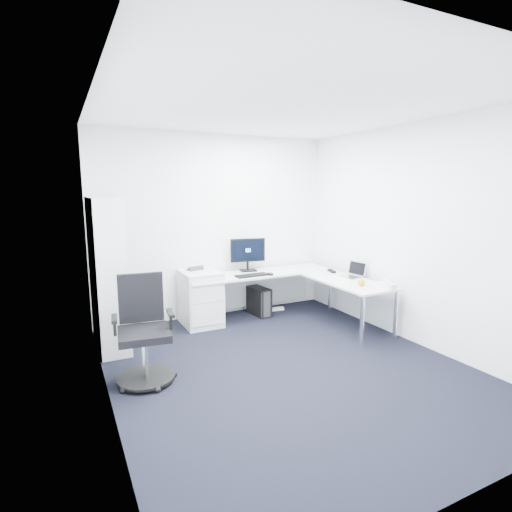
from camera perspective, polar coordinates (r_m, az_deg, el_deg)
name	(u,v)px	position (r m, az deg, el deg)	size (l,w,h in m)	color
ground	(287,367)	(4.50, 4.41, -15.48)	(4.20, 4.20, 0.00)	black
ceiling	(290,106)	(4.16, 4.91, 20.56)	(4.20, 4.20, 0.00)	white
wall_back	(216,227)	(6.00, -5.77, 4.20)	(3.60, 0.02, 2.70)	white
wall_front	(481,288)	(2.59, 29.42, -4.01)	(3.60, 0.02, 2.70)	white
wall_left	(102,256)	(3.55, -21.10, -0.05)	(0.02, 4.20, 2.70)	white
wall_right	(414,235)	(5.27, 21.67, 2.85)	(0.02, 4.20, 2.70)	white
l_desk	(270,299)	(5.79, 2.01, -6.20)	(2.29, 1.28, 0.67)	silver
drawer_pedestal	(200,298)	(5.72, -7.96, -5.94)	(0.50, 0.63, 0.77)	silver
bookshelf	(108,274)	(5.07, -20.43, -2.41)	(0.35, 0.91, 1.81)	silver
task_chair	(144,331)	(4.12, -15.73, -10.28)	(0.59, 0.59, 1.06)	black
black_pc_tower	(259,301)	(6.14, 0.42, -6.45)	(0.19, 0.44, 0.43)	black
beige_pc_tower	(143,317)	(5.67, -15.78, -8.37)	(0.18, 0.41, 0.39)	#B9B49D
power_strip	(272,309)	(6.37, 2.30, -7.65)	(0.39, 0.07, 0.04)	white
monitor	(248,254)	(6.05, -1.15, 0.23)	(0.54, 0.17, 0.52)	black
black_keyboard	(252,275)	(5.74, -0.57, -2.77)	(0.48, 0.17, 0.02)	black
mouse	(270,274)	(5.80, 2.03, -2.60)	(0.06, 0.10, 0.03)	black
desk_phone	(194,271)	(5.76, -8.79, -2.20)	(0.22, 0.22, 0.15)	#2A2A2C
laptop	(349,270)	(5.77, 13.09, -1.96)	(0.31, 0.30, 0.22)	silver
white_keyboard	(342,279)	(5.64, 12.21, -3.26)	(0.12, 0.42, 0.01)	white
headphones	(332,270)	(6.13, 10.76, -2.01)	(0.12, 0.19, 0.05)	black
orange_fruit	(361,282)	(5.34, 14.82, -3.67)	(0.09, 0.09, 0.09)	orange
tissue_box	(386,286)	(5.25, 18.10, -4.11)	(0.12, 0.23, 0.08)	white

